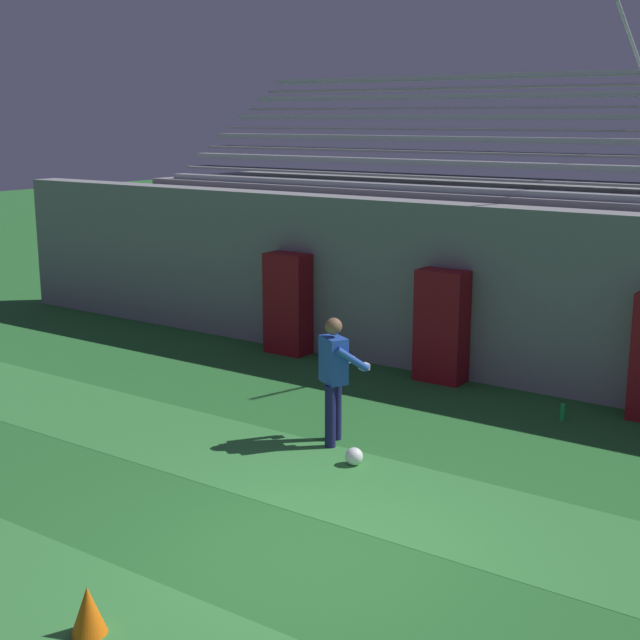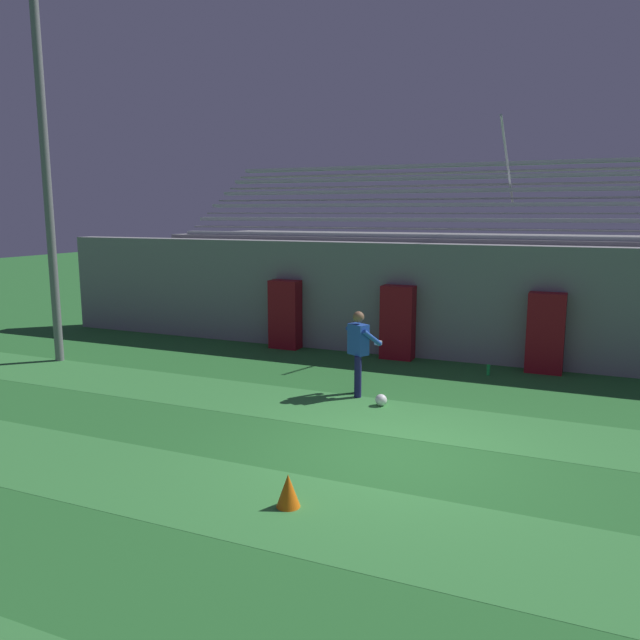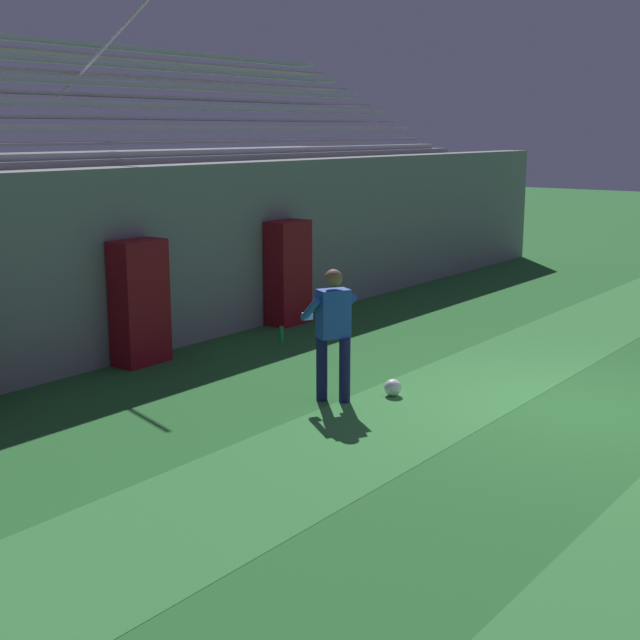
# 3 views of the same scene
# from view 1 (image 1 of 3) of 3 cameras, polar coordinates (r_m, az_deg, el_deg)

# --- Properties ---
(ground_plane) EXTENTS (80.00, 80.00, 0.00)m
(ground_plane) POSITION_cam_1_polar(r_m,az_deg,el_deg) (8.93, -0.60, -14.77)
(ground_plane) COLOR #286B2D
(turf_stripe_far) EXTENTS (28.00, 1.90, 0.01)m
(turf_stripe_far) POSITION_cam_1_polar(r_m,az_deg,el_deg) (10.15, 4.84, -11.24)
(turf_stripe_far) COLOR #38843D
(turf_stripe_far) RESTS_ON ground
(back_wall) EXTENTS (24.00, 0.60, 2.80)m
(back_wall) POSITION_cam_1_polar(r_m,az_deg,el_deg) (13.99, 15.09, 1.11)
(back_wall) COLOR gray
(back_wall) RESTS_ON ground
(padding_pillar_gate_left) EXTENTS (0.80, 0.44, 1.80)m
(padding_pillar_gate_left) POSITION_cam_1_polar(r_m,az_deg,el_deg) (14.27, 7.79, -0.40)
(padding_pillar_gate_left) COLOR maroon
(padding_pillar_gate_left) RESTS_ON ground
(padding_pillar_far_left) EXTENTS (0.80, 0.44, 1.80)m
(padding_pillar_far_left) POSITION_cam_1_polar(r_m,az_deg,el_deg) (15.86, -2.07, 1.05)
(padding_pillar_far_left) COLOR maroon
(padding_pillar_far_left) RESTS_ON ground
(bleacher_stand) EXTENTS (18.00, 4.75, 5.83)m
(bleacher_stand) POSITION_cam_1_polar(r_m,az_deg,el_deg) (16.50, 18.36, 3.02)
(bleacher_stand) COLOR gray
(bleacher_stand) RESTS_ON ground
(goalkeeper) EXTENTS (0.73, 0.70, 1.67)m
(goalkeeper) POSITION_cam_1_polar(r_m,az_deg,el_deg) (11.41, 0.94, -3.36)
(goalkeeper) COLOR #19194C
(goalkeeper) RESTS_ON ground
(soccer_ball) EXTENTS (0.22, 0.22, 0.22)m
(soccer_ball) POSITION_cam_1_polar(r_m,az_deg,el_deg) (10.97, 2.19, -8.72)
(soccer_ball) COLOR white
(soccer_ball) RESTS_ON ground
(traffic_cone) EXTENTS (0.30, 0.30, 0.42)m
(traffic_cone) POSITION_cam_1_polar(r_m,az_deg,el_deg) (7.87, -14.62, -17.53)
(traffic_cone) COLOR orange
(traffic_cone) RESTS_ON ground
(water_bottle) EXTENTS (0.07, 0.07, 0.24)m
(water_bottle) POSITION_cam_1_polar(r_m,az_deg,el_deg) (12.95, 15.28, -5.71)
(water_bottle) COLOR green
(water_bottle) RESTS_ON ground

